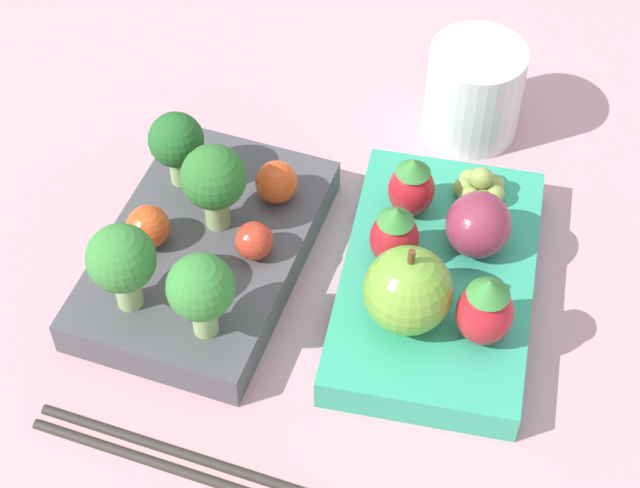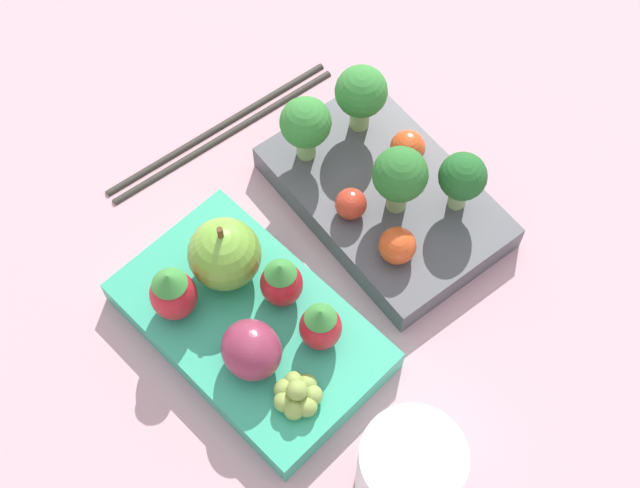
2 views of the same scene
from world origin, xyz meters
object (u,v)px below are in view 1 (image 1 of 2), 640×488
Objects in this scene: strawberry_0 at (485,310)px; strawberry_2 at (395,236)px; broccoli_floret_3 at (122,261)px; apple at (408,290)px; grape_cluster at (480,188)px; bento_box_fruit at (437,283)px; cherry_tomato_0 at (148,227)px; cherry_tomato_1 at (277,182)px; cherry_tomato_2 at (254,241)px; strawberry_1 at (412,187)px; broccoli_floret_1 at (201,290)px; plum at (478,225)px; bento_box_savoury at (206,252)px; broccoli_floret_2 at (176,142)px; drinking_cup at (474,91)px; chopsticks_pair at (211,470)px; broccoli_floret_0 at (214,180)px.

strawberry_0 is 0.07m from strawberry_2.
broccoli_floret_3 is 0.16m from apple.
grape_cluster is (0.10, 0.02, -0.02)m from strawberry_0.
broccoli_floret_3 is at bearing 115.25° from bento_box_fruit.
cherry_tomato_0 is (-0.03, 0.17, 0.03)m from bento_box_fruit.
cherry_tomato_2 is at bearing -177.01° from cherry_tomato_1.
cherry_tomato_1 is 0.08m from strawberry_1.
broccoli_floret_1 is at bearing -95.40° from broccoli_floret_3.
broccoli_floret_1 is at bearing 129.34° from plum.
plum is at bearing -109.37° from strawberry_1.
bento_box_fruit is 7.40× the size of cherry_tomato_0.
strawberry_2 is (0.02, -0.11, 0.03)m from bento_box_savoury.
broccoli_floret_1 is (-0.06, -0.03, 0.05)m from bento_box_savoury.
bento_box_fruit is 0.06m from strawberry_1.
broccoli_floret_2 is (0.02, 0.18, 0.05)m from bento_box_fruit.
broccoli_floret_1 is 0.85× the size of drinking_cup.
strawberry_1 is (0.13, -0.09, -0.02)m from broccoli_floret_1.
bento_box_savoury is 2.67× the size of drinking_cup.
cherry_tomato_2 is at bearing 79.65° from apple.
cherry_tomato_2 is at bearing 128.45° from strawberry_1.
broccoli_floret_3 is 0.29× the size of chopsticks_pair.
strawberry_2 is (0.08, -0.09, -0.02)m from broccoli_floret_1.
strawberry_2 is at bearing 173.82° from drinking_cup.
plum reaches higher than chopsticks_pair.
cherry_tomato_0 is 0.15m from strawberry_2.
grape_cluster reaches higher than chopsticks_pair.
plum is (0.03, -0.02, 0.03)m from bento_box_fruit.
cherry_tomato_0 reaches higher than cherry_tomato_2.
cherry_tomato_2 reaches higher than bento_box_savoury.
grape_cluster is 0.16× the size of chopsticks_pair.
broccoli_floret_3 is 0.23m from grape_cluster.
grape_cluster is (0.04, 0.01, -0.01)m from plum.
broccoli_floret_2 is 0.10m from broccoli_floret_3.
strawberry_0 is 0.07m from plum.
broccoli_floret_2 is at bearing 29.14° from broccoli_floret_1.
drinking_cup is (0.19, 0.05, -0.01)m from strawberry_0.
cherry_tomato_2 is 0.14m from strawberry_0.
cherry_tomato_0 is 0.39× the size of drinking_cup.
apple reaches higher than broccoli_floret_2.
broccoli_floret_2 is (0.03, 0.04, -0.00)m from broccoli_floret_0.
broccoli_floret_0 reaches higher than chopsticks_pair.
grape_cluster is at bearing -71.87° from cherry_tomato_1.
cherry_tomato_2 is 0.13m from plum.
grape_cluster is 0.24m from chopsticks_pair.
chopsticks_pair is (-0.15, -0.05, -0.06)m from broccoli_floret_0.
broccoli_floret_1 reaches higher than grape_cluster.
cherry_tomato_2 is 0.11× the size of chopsticks_pair.
cherry_tomato_0 reaches higher than grape_cluster.
broccoli_floret_1 is 0.97× the size of apple.
apple is (0.04, -0.11, -0.01)m from broccoli_floret_1.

